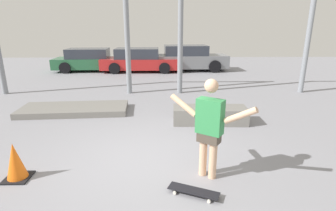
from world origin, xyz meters
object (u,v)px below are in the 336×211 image
skateboard (193,191)px  traffic_cone (15,162)px  manual_pad (75,109)px  parked_car_red (140,60)px  grind_box (210,115)px  parked_car_green (91,60)px  skateboarder (210,125)px  parked_car_grey (188,58)px

skateboard → traffic_cone: size_ratio=1.25×
manual_pad → parked_car_red: parked_car_red is taller
skateboard → parked_car_red: parked_car_red is taller
grind_box → parked_car_green: 10.46m
skateboarder → parked_car_red: (-2.10, 11.35, -0.32)m
parked_car_green → skateboarder: bearing=-69.2°
parked_car_grey → traffic_cone: bearing=-111.9°
parked_car_red → parked_car_grey: parked_car_grey is taller
skateboarder → traffic_cone: size_ratio=2.63×
skateboarder → parked_car_red: bearing=134.9°
skateboarder → parked_car_green: 12.60m
grind_box → traffic_cone: (-3.80, -2.68, 0.10)m
grind_box → skateboard: bearing=-104.2°
skateboard → grind_box: bearing=99.4°
skateboarder → parked_car_grey: 11.56m
traffic_cone → parked_car_green: bearing=98.4°
skateboarder → grind_box: size_ratio=0.88×
manual_pad → parked_car_grey: (4.23, 7.85, 0.63)m
manual_pad → parked_car_grey: size_ratio=0.70×
parked_car_red → manual_pad: bearing=-100.6°
skateboarder → traffic_cone: skateboarder is taller
parked_car_green → manual_pad: bearing=-81.7°
manual_pad → parked_car_green: parked_car_green is taller
skateboard → parked_car_green: bearing=134.8°
traffic_cone → parked_car_red: bearing=84.0°
parked_car_grey → skateboarder: bearing=-96.2°
skateboarder → grind_box: skateboarder is taller
skateboarder → parked_car_green: skateboarder is taller
parked_car_green → parked_car_red: (2.89, -0.21, 0.01)m
skateboard → manual_pad: size_ratio=0.26×
grind_box → parked_car_green: (-5.50, 8.89, 0.41)m
parked_car_green → skateboard: bearing=-71.3°
skateboarder → parked_car_red: 11.54m
skateboarder → skateboard: size_ratio=2.11×
parked_car_grey → grind_box: bearing=-94.1°
parked_car_grey → skateboard: bearing=-97.5°
skateboarder → parked_car_red: skateboarder is taller
manual_pad → parked_car_green: (-1.51, 7.88, 0.54)m
grind_box → manual_pad: size_ratio=0.62×
traffic_cone → manual_pad: bearing=93.0°
manual_pad → parked_car_grey: 8.94m
skateboard → parked_car_red: (-1.80, 11.87, 0.58)m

